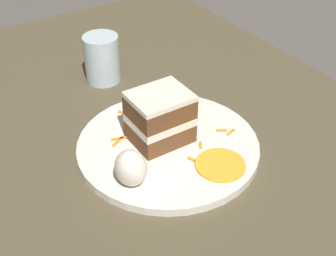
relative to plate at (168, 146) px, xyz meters
name	(u,v)px	position (x,y,z in m)	size (l,w,h in m)	color
ground_plane	(162,190)	(-0.05, 0.04, -0.03)	(6.00, 6.00, 0.00)	#4C4742
dining_table	(162,183)	(-0.05, 0.04, -0.02)	(1.30, 0.88, 0.03)	#4C422D
plate	(168,146)	(0.00, 0.00, 0.00)	(0.29, 0.29, 0.01)	silver
cake_slice	(160,117)	(0.02, 0.00, 0.05)	(0.07, 0.09, 0.08)	brown
cream_dollop	(131,168)	(-0.05, 0.09, 0.03)	(0.05, 0.05, 0.06)	silver
orange_garnish	(220,165)	(-0.09, -0.04, 0.01)	(0.08, 0.08, 0.00)	orange
carrot_shreds_scatter	(162,132)	(0.03, -0.01, 0.01)	(0.18, 0.19, 0.00)	orange
drinking_glass	(102,62)	(0.25, -0.01, 0.03)	(0.07, 0.07, 0.09)	silver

